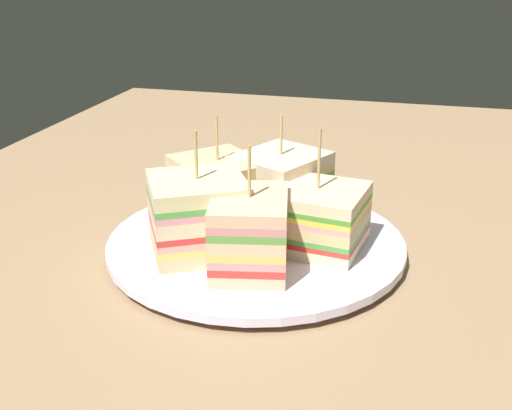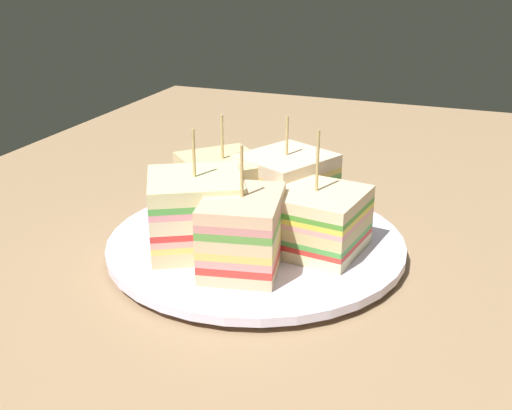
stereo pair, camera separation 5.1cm
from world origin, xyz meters
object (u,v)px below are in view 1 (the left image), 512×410
chip_pile (269,229)px  plate (256,244)px  sandwich_wedge_1 (280,187)px  sandwich_wedge_2 (218,191)px  sandwich_wedge_4 (250,232)px  sandwich_wedge_0 (316,217)px  spoon (181,185)px  sandwich_wedge_3 (199,215)px

chip_pile → plate: bearing=93.6°
sandwich_wedge_1 → sandwich_wedge_2: bearing=-41.2°
sandwich_wedge_4 → plate: bearing=-2.1°
sandwich_wedge_0 → sandwich_wedge_2: bearing=-8.7°
sandwich_wedge_2 → sandwich_wedge_4: same height
chip_pile → spoon: 17.66cm
chip_pile → sandwich_wedge_3: bearing=124.7°
sandwich_wedge_2 → sandwich_wedge_3: 6.01cm
sandwich_wedge_4 → spoon: bearing=23.7°
plate → sandwich_wedge_2: bearing=56.0°
sandwich_wedge_0 → plate: bearing=8.5°
plate → chip_pile: bearing=-86.4°
plate → sandwich_wedge_3: (-3.23, 3.72, 3.51)cm
plate → sandwich_wedge_4: size_ratio=2.57×
sandwich_wedge_1 → spoon: size_ratio=0.61×
sandwich_wedge_2 → chip_pile: 6.07cm
sandwich_wedge_3 → chip_pile: (3.30, -4.77, -2.01)cm
plate → sandwich_wedge_4: (-4.87, -0.80, 3.31)cm
sandwich_wedge_0 → spoon: size_ratio=0.64×
sandwich_wedge_2 → spoon: bearing=170.1°
sandwich_wedge_0 → sandwich_wedge_3: 9.27cm
sandwich_wedge_1 → spoon: sandwich_wedge_1 is taller
plate → sandwich_wedge_2: (2.76, 4.09, 3.30)cm
sandwich_wedge_2 → sandwich_wedge_3: sandwich_wedge_3 is taller
sandwich_wedge_1 → sandwich_wedge_3: sandwich_wedge_3 is taller
sandwich_wedge_2 → chip_pile: size_ratio=1.28×
sandwich_wedge_4 → sandwich_wedge_3: bearing=58.6°
sandwich_wedge_1 → chip_pile: size_ratio=1.23×
sandwich_wedge_0 → sandwich_wedge_2: (2.73, 9.02, 0.35)cm
sandwich_wedge_0 → sandwich_wedge_3: bearing=28.8°
sandwich_wedge_2 → plate: bearing=9.0°
plate → sandwich_wedge_2: size_ratio=2.53×
chip_pile → sandwich_wedge_4: bearing=177.1°
sandwich_wedge_2 → spoon: size_ratio=0.63×
chip_pile → spoon: size_ratio=0.50×
sandwich_wedge_1 → sandwich_wedge_3: bearing=-3.7°
plate → spoon: plate is taller
sandwich_wedge_2 → sandwich_wedge_3: (-5.99, -0.37, 0.21)cm
sandwich_wedge_1 → spoon: bearing=-95.7°
sandwich_wedge_2 → sandwich_wedge_3: bearing=-43.4°
sandwich_wedge_3 → spoon: (15.69, 7.68, -3.87)cm
sandwich_wedge_1 → sandwich_wedge_3: size_ratio=0.95×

